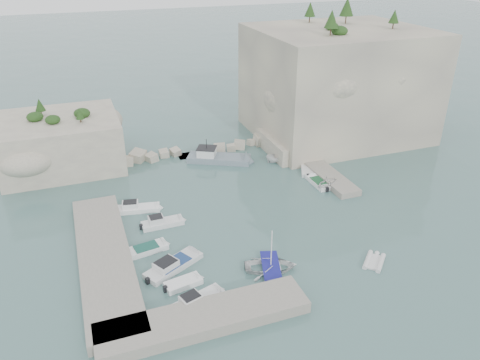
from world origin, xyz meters
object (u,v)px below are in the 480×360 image
object	(u,v)px
motorboat_b	(163,225)
motorboat_f	(198,303)
motorboat_e	(183,285)
inflatable_dinghy	(374,263)
motorboat_a	(138,211)
tender_east_a	(327,188)
motorboat_d	(174,268)
rowboat	(271,269)
tender_east_c	(307,171)
work_boat	(219,161)
tender_east_d	(279,162)
motorboat_c	(147,251)
tender_east_b	(318,184)

from	to	relation	value
motorboat_b	motorboat_f	world-z (taller)	same
motorboat_e	inflatable_dinghy	size ratio (longest dim) A/B	1.14
motorboat_a	tender_east_a	world-z (taller)	tender_east_a
motorboat_a	motorboat_d	xyz separation A→B (m)	(1.56, -12.35, 0.00)
motorboat_b	tender_east_a	xyz separation A→B (m)	(22.08, 1.52, 0.00)
rowboat	tender_east_c	size ratio (longest dim) A/B	1.04
motorboat_b	work_boat	size ratio (longest dim) A/B	0.52
tender_east_d	motorboat_f	bearing A→B (deg)	151.87
motorboat_a	motorboat_b	bearing A→B (deg)	-52.47
motorboat_a	work_boat	distance (m)	16.97
motorboat_c	rowboat	size ratio (longest dim) A/B	0.93
motorboat_c	tender_east_d	world-z (taller)	tender_east_d
motorboat_a	motorboat_d	size ratio (longest dim) A/B	0.84
motorboat_d	tender_east_d	distance (m)	27.89
motorboat_c	motorboat_f	distance (m)	9.91
motorboat_c	rowboat	distance (m)	13.12
rowboat	motorboat_d	bearing A→B (deg)	85.27
motorboat_d	rowboat	xyz separation A→B (m)	(8.90, -3.56, 0.00)
motorboat_f	rowboat	world-z (taller)	motorboat_f
motorboat_f	inflatable_dinghy	xyz separation A→B (m)	(18.17, -0.40, 0.00)
tender_east_d	rowboat	bearing A→B (deg)	163.18
tender_east_a	rowboat	bearing A→B (deg)	115.82
tender_east_a	tender_east_d	size ratio (longest dim) A/B	0.89
motorboat_d	tender_east_c	bearing A→B (deg)	5.08
motorboat_a	motorboat_f	xyz separation A→B (m)	(2.45, -18.13, 0.00)
motorboat_a	motorboat_e	distance (m)	15.41
motorboat_e	tender_east_a	distance (m)	25.72
motorboat_c	rowboat	bearing A→B (deg)	-42.94
inflatable_dinghy	motorboat_b	bearing A→B (deg)	97.69
motorboat_e	tender_east_c	bearing A→B (deg)	28.80
motorboat_b	tender_east_c	xyz separation A→B (m)	(22.02, 7.04, 0.00)
motorboat_d	rowboat	size ratio (longest dim) A/B	1.33
motorboat_d	work_boat	size ratio (longest dim) A/B	0.68
tender_east_d	work_boat	xyz separation A→B (m)	(-8.17, 3.29, 0.00)
tender_east_b	work_boat	distance (m)	15.37
motorboat_e	tender_east_c	xyz separation A→B (m)	(22.38, 18.11, 0.00)
motorboat_e	motorboat_f	distance (m)	2.90
motorboat_e	work_boat	xyz separation A→B (m)	(11.76, 25.50, 0.00)
rowboat	tender_east_d	world-z (taller)	tender_east_d
motorboat_c	motorboat_d	world-z (taller)	motorboat_d
tender_east_a	motorboat_f	bearing A→B (deg)	107.33
motorboat_b	tender_east_d	size ratio (longest dim) A/B	1.31
motorboat_e	inflatable_dinghy	bearing A→B (deg)	-19.92
tender_east_b	motorboat_c	bearing A→B (deg)	105.59
tender_east_b	motorboat_e	bearing A→B (deg)	121.30
work_boat	motorboat_d	bearing A→B (deg)	-90.31
rowboat	tender_east_b	size ratio (longest dim) A/B	1.08
motorboat_a	motorboat_c	size ratio (longest dim) A/B	1.20
motorboat_d	rowboat	world-z (taller)	motorboat_d
motorboat_d	motorboat_f	size ratio (longest dim) A/B	1.24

